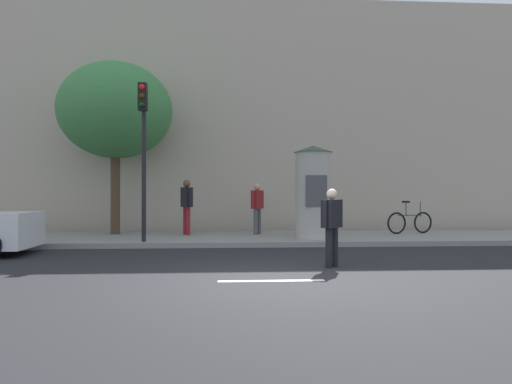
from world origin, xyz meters
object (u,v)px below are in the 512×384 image
Objects in this scene: street_tree at (115,111)px; pedestrian_with_bag at (187,202)px; traffic_light at (143,136)px; pedestrian_in_red_top at (332,221)px; pedestrian_tallest at (257,204)px; bicycle_leaning at (410,222)px; poster_column at (313,191)px.

street_tree reaches higher than pedestrian_with_bag.
traffic_light is 0.77× the size of street_tree.
pedestrian_in_red_top is 0.94× the size of pedestrian_tallest.
bicycle_leaning is (8.39, 2.27, -2.53)m from traffic_light.
poster_column is at bearing -43.94° from pedestrian_tallest.
pedestrian_in_red_top is at bearing -95.99° from poster_column.
pedestrian_with_bag is (2.37, -0.43, -3.00)m from street_tree.
street_tree is 5.60m from pedestrian_tallest.
poster_column is 1.76× the size of pedestrian_in_red_top.
poster_column is (4.86, 0.85, -1.52)m from traffic_light.
street_tree reaches higher than traffic_light.
pedestrian_in_red_top is at bearing -41.12° from traffic_light.
pedestrian_with_bag reaches higher than bicycle_leaning.
street_tree is at bearing 177.35° from bicycle_leaning.
street_tree is 3.39× the size of pedestrian_tallest.
pedestrian_tallest reaches higher than pedestrian_in_red_top.
pedestrian_tallest is at bearing 35.49° from traffic_light.
pedestrian_with_bag is 1.04× the size of bicycle_leaning.
traffic_light is 3.26m from street_tree.
pedestrian_with_bag is at bearing 66.45° from traffic_light.
pedestrian_in_red_top reaches higher than bicycle_leaning.
street_tree is at bearing 116.60° from traffic_light.
traffic_light reaches higher than pedestrian_with_bag.
traffic_light is 2.77× the size of pedestrian_in_red_top.
traffic_light is 6.19m from pedestrian_in_red_top.
street_tree reaches higher than pedestrian_in_red_top.
pedestrian_tallest is at bearing 99.88° from pedestrian_in_red_top.
traffic_light is 4.49m from pedestrian_tallest.
bicycle_leaning is (9.75, -0.45, -3.67)m from street_tree.
poster_column is at bearing -16.82° from street_tree.
traffic_light is 5.16m from poster_column.
bicycle_leaning is at bearing -0.86° from pedestrian_tallest.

